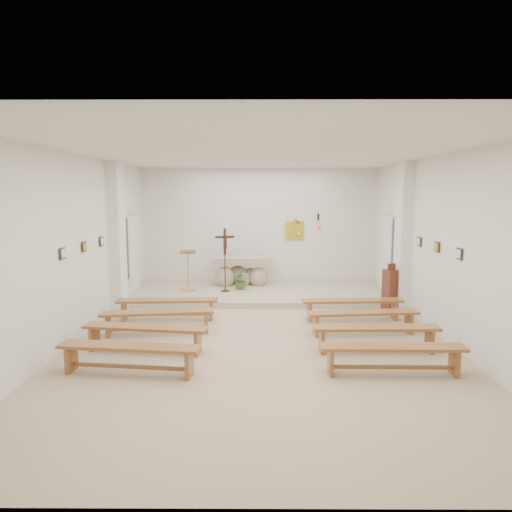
{
  "coord_description": "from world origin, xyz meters",
  "views": [
    {
      "loc": [
        -0.04,
        -8.69,
        2.78
      ],
      "look_at": [
        -0.09,
        1.6,
        1.34
      ],
      "focal_mm": 32.0,
      "sensor_mm": 36.0,
      "label": 1
    }
  ],
  "objects_px": {
    "donation_pedestal": "(391,290)",
    "bench_left_fourth": "(129,352)",
    "bench_right_front": "(352,305)",
    "bench_right_third": "(376,333)",
    "altar": "(242,273)",
    "bench_right_second": "(363,317)",
    "crucifix_stand": "(225,255)",
    "lectern": "(188,269)",
    "bench_left_second": "(158,317)",
    "bench_right_fourth": "(393,353)",
    "bench_left_third": "(145,332)",
    "bench_left_front": "(168,304)"
  },
  "relations": [
    {
      "from": "lectern",
      "to": "bench_right_second",
      "type": "height_order",
      "value": "lectern"
    },
    {
      "from": "bench_right_third",
      "to": "bench_left_fourth",
      "type": "bearing_deg",
      "value": -166.91
    },
    {
      "from": "bench_right_front",
      "to": "bench_left_front",
      "type": "bearing_deg",
      "value": 176.56
    },
    {
      "from": "bench_right_third",
      "to": "bench_left_third",
      "type": "bearing_deg",
      "value": 179.13
    },
    {
      "from": "bench_right_fourth",
      "to": "altar",
      "type": "bearing_deg",
      "value": 112.85
    },
    {
      "from": "donation_pedestal",
      "to": "bench_left_fourth",
      "type": "relative_size",
      "value": 0.51
    },
    {
      "from": "bench_right_third",
      "to": "bench_left_fourth",
      "type": "xyz_separation_m",
      "value": [
        -4.04,
        -1.01,
        0.0
      ]
    },
    {
      "from": "crucifix_stand",
      "to": "bench_right_second",
      "type": "height_order",
      "value": "crucifix_stand"
    },
    {
      "from": "bench_right_front",
      "to": "bench_right_fourth",
      "type": "relative_size",
      "value": 1.01
    },
    {
      "from": "crucifix_stand",
      "to": "lectern",
      "type": "bearing_deg",
      "value": 155.17
    },
    {
      "from": "bench_right_front",
      "to": "bench_left_second",
      "type": "distance_m",
      "value": 4.17
    },
    {
      "from": "donation_pedestal",
      "to": "bench_right_front",
      "type": "height_order",
      "value": "donation_pedestal"
    },
    {
      "from": "bench_right_third",
      "to": "donation_pedestal",
      "type": "bearing_deg",
      "value": 68.6
    },
    {
      "from": "bench_right_front",
      "to": "donation_pedestal",
      "type": "bearing_deg",
      "value": 35.47
    },
    {
      "from": "crucifix_stand",
      "to": "bench_left_fourth",
      "type": "relative_size",
      "value": 0.76
    },
    {
      "from": "donation_pedestal",
      "to": "bench_right_third",
      "type": "distance_m",
      "value": 3.08
    },
    {
      "from": "donation_pedestal",
      "to": "bench_right_front",
      "type": "xyz_separation_m",
      "value": [
        -1.08,
        -0.87,
        -0.15
      ]
    },
    {
      "from": "bench_left_second",
      "to": "bench_left_fourth",
      "type": "distance_m",
      "value": 2.01
    },
    {
      "from": "lectern",
      "to": "donation_pedestal",
      "type": "height_order",
      "value": "lectern"
    },
    {
      "from": "altar",
      "to": "bench_right_fourth",
      "type": "relative_size",
      "value": 0.78
    },
    {
      "from": "altar",
      "to": "donation_pedestal",
      "type": "distance_m",
      "value": 4.28
    },
    {
      "from": "donation_pedestal",
      "to": "bench_left_front",
      "type": "bearing_deg",
      "value": 167.93
    },
    {
      "from": "bench_right_third",
      "to": "bench_right_fourth",
      "type": "xyz_separation_m",
      "value": [
        0.0,
        -1.01,
        0.0
      ]
    },
    {
      "from": "lectern",
      "to": "bench_left_fourth",
      "type": "bearing_deg",
      "value": -105.96
    },
    {
      "from": "altar",
      "to": "bench_left_fourth",
      "type": "relative_size",
      "value": 0.78
    },
    {
      "from": "bench_right_second",
      "to": "bench_left_third",
      "type": "height_order",
      "value": "same"
    },
    {
      "from": "altar",
      "to": "bench_left_fourth",
      "type": "height_order",
      "value": "altar"
    },
    {
      "from": "donation_pedestal",
      "to": "bench_left_front",
      "type": "xyz_separation_m",
      "value": [
        -5.12,
        -0.87,
        -0.15
      ]
    },
    {
      "from": "altar",
      "to": "bench_right_second",
      "type": "distance_m",
      "value": 4.88
    },
    {
      "from": "bench_left_third",
      "to": "bench_right_third",
      "type": "xyz_separation_m",
      "value": [
        4.04,
        0.0,
        0.0
      ]
    },
    {
      "from": "lectern",
      "to": "bench_left_front",
      "type": "xyz_separation_m",
      "value": [
        -0.09,
        -2.34,
        -0.38
      ]
    },
    {
      "from": "donation_pedestal",
      "to": "bench_left_fourth",
      "type": "height_order",
      "value": "donation_pedestal"
    },
    {
      "from": "crucifix_stand",
      "to": "bench_left_second",
      "type": "bearing_deg",
      "value": -127.88
    },
    {
      "from": "bench_left_second",
      "to": "bench_left_fourth",
      "type": "xyz_separation_m",
      "value": [
        0.0,
        -2.01,
        0.0
      ]
    },
    {
      "from": "bench_left_front",
      "to": "bench_right_fourth",
      "type": "distance_m",
      "value": 5.04
    },
    {
      "from": "altar",
      "to": "bench_right_fourth",
      "type": "distance_m",
      "value": 6.68
    },
    {
      "from": "bench_right_fourth",
      "to": "bench_right_third",
      "type": "bearing_deg",
      "value": 90.54
    },
    {
      "from": "bench_right_second",
      "to": "bench_right_fourth",
      "type": "relative_size",
      "value": 1.01
    },
    {
      "from": "lectern",
      "to": "bench_right_third",
      "type": "height_order",
      "value": "lectern"
    },
    {
      "from": "crucifix_stand",
      "to": "donation_pedestal",
      "type": "height_order",
      "value": "crucifix_stand"
    },
    {
      "from": "lectern",
      "to": "donation_pedestal",
      "type": "xyz_separation_m",
      "value": [
        5.03,
        -1.47,
        -0.23
      ]
    },
    {
      "from": "altar",
      "to": "bench_right_third",
      "type": "distance_m",
      "value": 5.76
    },
    {
      "from": "bench_right_second",
      "to": "bench_left_third",
      "type": "xyz_separation_m",
      "value": [
        -4.04,
        -1.01,
        0.0
      ]
    },
    {
      "from": "bench_right_front",
      "to": "lectern",
      "type": "bearing_deg",
      "value": 145.95
    },
    {
      "from": "lectern",
      "to": "bench_right_third",
      "type": "distance_m",
      "value": 5.89
    },
    {
      "from": "lectern",
      "to": "bench_left_fourth",
      "type": "height_order",
      "value": "lectern"
    },
    {
      "from": "altar",
      "to": "crucifix_stand",
      "type": "xyz_separation_m",
      "value": [
        -0.41,
        -0.93,
        0.64
      ]
    },
    {
      "from": "bench_left_third",
      "to": "bench_right_fourth",
      "type": "height_order",
      "value": "same"
    },
    {
      "from": "donation_pedestal",
      "to": "bench_right_second",
      "type": "height_order",
      "value": "donation_pedestal"
    },
    {
      "from": "bench_right_third",
      "to": "bench_left_fourth",
      "type": "height_order",
      "value": "same"
    }
  ]
}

